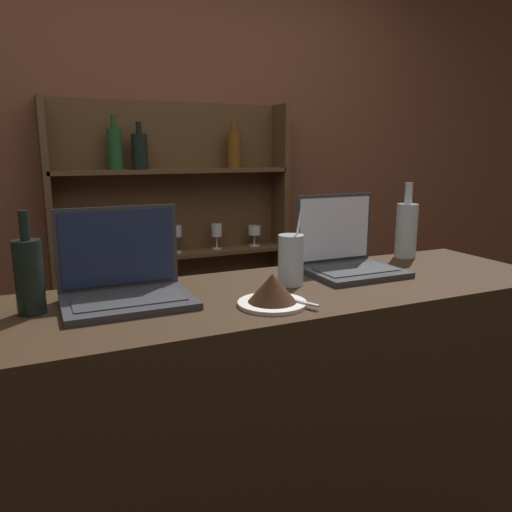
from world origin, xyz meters
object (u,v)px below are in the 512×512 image
at_px(laptop_near, 125,281).
at_px(cake_plate, 272,291).
at_px(wine_bottle_clear, 406,229).
at_px(wine_bottle_dark, 29,275).
at_px(laptop_far, 347,256).
at_px(water_glass, 291,260).

relative_size(laptop_near, cake_plate, 1.80).
distance_m(wine_bottle_clear, wine_bottle_dark, 1.30).
distance_m(laptop_far, water_glass, 0.26).
relative_size(laptop_near, wine_bottle_clear, 1.18).
xyz_separation_m(laptop_near, wine_bottle_clear, (1.06, 0.13, 0.05)).
bearing_deg(laptop_far, cake_plate, -149.39).
xyz_separation_m(wine_bottle_clear, wine_bottle_dark, (-1.29, -0.14, -0.01)).
bearing_deg(cake_plate, laptop_far, 30.61).
distance_m(laptop_near, wine_bottle_clear, 1.07).
bearing_deg(laptop_far, laptop_near, -177.44).
distance_m(laptop_near, wine_bottle_dark, 0.23).
xyz_separation_m(laptop_near, wine_bottle_dark, (-0.23, -0.01, 0.04)).
bearing_deg(wine_bottle_dark, laptop_near, 2.39).
distance_m(cake_plate, water_glass, 0.22).
height_order(laptop_far, wine_bottle_dark, wine_bottle_dark).
height_order(laptop_near, water_glass, laptop_near).
distance_m(cake_plate, wine_bottle_clear, 0.80).
distance_m(laptop_far, wine_bottle_clear, 0.35).
height_order(laptop_far, cake_plate, laptop_far).
bearing_deg(water_glass, wine_bottle_clear, 16.06).
xyz_separation_m(laptop_far, wine_bottle_dark, (-0.96, -0.04, 0.04)).
height_order(laptop_near, laptop_far, laptop_far).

